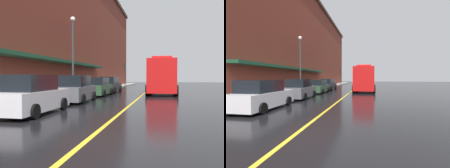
# 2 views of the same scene
# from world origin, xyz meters

# --- Properties ---
(ground_plane) EXTENTS (112.00, 112.00, 0.00)m
(ground_plane) POSITION_xyz_m (0.00, 25.00, 0.00)
(ground_plane) COLOR black
(sidewalk_left) EXTENTS (2.40, 70.00, 0.15)m
(sidewalk_left) POSITION_xyz_m (-6.20, 25.00, 0.07)
(sidewalk_left) COLOR gray
(sidewalk_left) RESTS_ON ground
(lane_center_stripe) EXTENTS (0.16, 70.00, 0.01)m
(lane_center_stripe) POSITION_xyz_m (0.00, 25.00, 0.00)
(lane_center_stripe) COLOR gold
(lane_center_stripe) RESTS_ON ground
(brick_building_left) EXTENTS (14.87, 64.00, 17.04)m
(brick_building_left) POSITION_xyz_m (-14.25, 24.00, 8.52)
(brick_building_left) COLOR maroon
(brick_building_left) RESTS_ON ground
(parked_car_0) EXTENTS (2.16, 4.81, 1.82)m
(parked_car_0) POSITION_xyz_m (-4.04, 4.17, 0.85)
(parked_car_0) COLOR silver
(parked_car_0) RESTS_ON ground
(parked_car_1) EXTENTS (2.23, 4.47, 1.83)m
(parked_car_1) POSITION_xyz_m (-3.96, 9.79, 0.85)
(parked_car_1) COLOR #595B60
(parked_car_1) RESTS_ON ground
(parked_car_2) EXTENTS (2.08, 4.32, 1.67)m
(parked_car_2) POSITION_xyz_m (-3.89, 15.59, 0.78)
(parked_car_2) COLOR #2D5133
(parked_car_2) RESTS_ON ground
(parked_car_3) EXTENTS (2.07, 4.60, 1.76)m
(parked_car_3) POSITION_xyz_m (-3.90, 20.72, 0.82)
(parked_car_3) COLOR black
(parked_car_3) RESTS_ON ground
(fire_truck) EXTENTS (2.98, 9.00, 3.60)m
(fire_truck) POSITION_xyz_m (1.86, 19.63, 1.72)
(fire_truck) COLOR red
(fire_truck) RESTS_ON ground
(parking_meter_0) EXTENTS (0.14, 0.18, 1.33)m
(parking_meter_0) POSITION_xyz_m (-5.35, 17.52, 1.06)
(parking_meter_0) COLOR #4C4C51
(parking_meter_0) RESTS_ON sidewalk_left
(parking_meter_1) EXTENTS (0.14, 0.18, 1.33)m
(parking_meter_1) POSITION_xyz_m (-5.35, 11.83, 1.06)
(parking_meter_1) COLOR #4C4C51
(parking_meter_1) RESTS_ON sidewalk_left
(street_lamp_left) EXTENTS (0.44, 0.44, 6.94)m
(street_lamp_left) POSITION_xyz_m (-5.95, 14.63, 4.40)
(street_lamp_left) COLOR #33383D
(street_lamp_left) RESTS_ON sidewalk_left
(traffic_light_near) EXTENTS (0.38, 0.36, 4.30)m
(traffic_light_near) POSITION_xyz_m (-5.29, 40.61, 3.16)
(traffic_light_near) COLOR #232326
(traffic_light_near) RESTS_ON sidewalk_left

